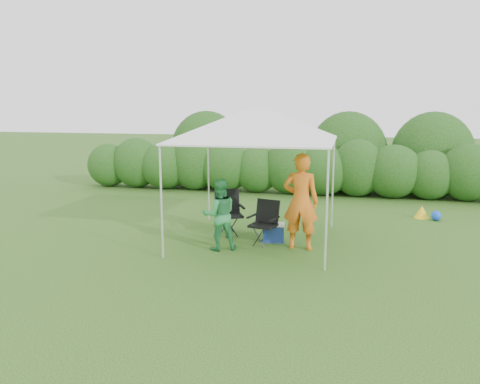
% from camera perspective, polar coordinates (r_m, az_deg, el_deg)
% --- Properties ---
extents(ground, '(70.00, 70.00, 0.00)m').
position_cam_1_polar(ground, '(9.49, 1.45, -6.76)').
color(ground, '#39641F').
extents(hedge, '(14.41, 1.53, 1.80)m').
position_cam_1_polar(hedge, '(15.11, 6.43, 2.86)').
color(hedge, '#26531A').
rests_on(hedge, ground).
extents(canopy, '(3.10, 3.10, 2.83)m').
position_cam_1_polar(canopy, '(9.56, 2.13, 8.38)').
color(canopy, silver).
rests_on(canopy, ground).
extents(chair_right, '(0.65, 0.62, 0.90)m').
position_cam_1_polar(chair_right, '(9.64, 3.06, -3.34)').
color(chair_right, black).
rests_on(chair_right, ground).
extents(chair_left, '(0.75, 0.73, 0.98)m').
position_cam_1_polar(chair_left, '(10.36, -1.41, -2.10)').
color(chair_left, black).
rests_on(chair_left, ground).
extents(man, '(0.73, 0.50, 1.92)m').
position_cam_1_polar(man, '(9.26, 7.42, -1.16)').
color(man, orange).
rests_on(man, ground).
extents(woman, '(0.85, 0.78, 1.41)m').
position_cam_1_polar(woman, '(9.19, -2.53, -2.77)').
color(woman, '#2B8545').
rests_on(woman, ground).
extents(cooler, '(0.50, 0.39, 0.38)m').
position_cam_1_polar(cooler, '(9.87, 4.10, -4.94)').
color(cooler, navy).
rests_on(cooler, ground).
extents(bottle, '(0.07, 0.07, 0.26)m').
position_cam_1_polar(bottle, '(9.74, 4.43, -3.20)').
color(bottle, '#592D0C').
rests_on(bottle, cooler).
extents(lawn_toy, '(0.62, 0.52, 0.31)m').
position_cam_1_polar(lawn_toy, '(12.68, 21.67, -2.39)').
color(lawn_toy, yellow).
rests_on(lawn_toy, ground).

